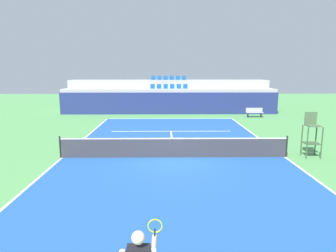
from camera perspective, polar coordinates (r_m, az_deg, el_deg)
ground_plane at (r=14.96m, az=1.10°, el=-5.92°), size 80.00×80.00×0.00m
court_surface at (r=14.96m, az=1.10°, el=-5.90°), size 11.00×24.00×0.01m
baseline_far at (r=26.64m, az=0.31°, el=1.39°), size 11.00×0.10×0.00m
sideline_left at (r=15.77m, az=-19.22°, el=-5.62°), size 0.10×24.00×0.00m
sideline_right at (r=16.08m, az=21.00°, el=-5.43°), size 0.10×24.00×0.00m
service_line_far at (r=21.18m, az=0.57°, el=-0.99°), size 8.26×0.10×0.00m
centre_service_line at (r=18.05m, az=0.79°, el=-3.01°), size 0.10×6.40×0.00m
back_wall at (r=29.27m, az=0.22°, el=4.24°), size 20.83×0.30×2.08m
stands_tier_lower at (r=30.60m, az=0.18°, el=4.79°), size 20.83×2.40×2.37m
stands_tier_upper at (r=32.95m, az=0.12°, el=5.87°), size 20.83×2.40×3.14m
seating_row_lower at (r=30.59m, az=0.18°, el=7.25°), size 3.72×0.44×0.44m
seating_row_upper at (r=32.95m, az=0.12°, el=8.82°), size 3.72×0.44×0.44m
tennis_net at (r=14.83m, az=1.11°, el=-4.04°), size 11.08×0.08×1.07m
umpire_chair at (r=16.37m, az=25.27°, el=-1.24°), size 0.76×0.66×2.20m
player_bench at (r=28.45m, az=15.85°, el=2.58°), size 1.50×0.40×0.85m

